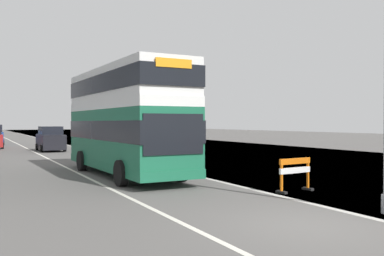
{
  "coord_description": "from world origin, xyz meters",
  "views": [
    {
      "loc": [
        -7.05,
        -7.61,
        2.42
      ],
      "look_at": [
        0.52,
        7.13,
        2.2
      ],
      "focal_mm": 40.04,
      "sensor_mm": 36.0,
      "label": 1
    }
  ],
  "objects": [
    {
      "name": "ground",
      "position": [
        0.53,
        0.11,
        -0.05
      ],
      "size": [
        140.0,
        280.0,
        0.1
      ],
      "color": "#565451"
    },
    {
      "name": "double_decker_bus",
      "position": [
        -0.86,
        11.13,
        2.57
      ],
      "size": [
        3.04,
        10.22,
        4.83
      ],
      "color": "#196042",
      "rests_on": "ground"
    },
    {
      "name": "roadworks_barrier",
      "position": [
        2.95,
        3.99,
        0.72
      ],
      "size": [
        1.49,
        0.6,
        1.17
      ],
      "color": "orange",
      "rests_on": "ground"
    },
    {
      "name": "car_oncoming_near",
      "position": [
        -1.21,
        29.91,
        0.98
      ],
      "size": [
        2.02,
        4.51,
        2.07
      ],
      "color": "black",
      "rests_on": "ground"
    }
  ]
}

